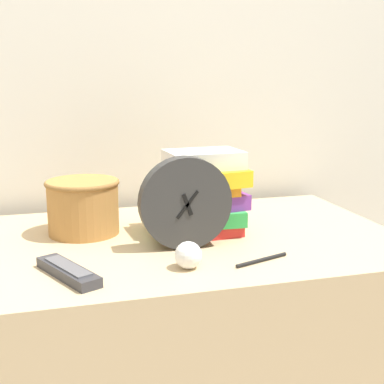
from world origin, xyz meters
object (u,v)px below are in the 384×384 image
object	(u,v)px
desk_clock	(185,203)
pen	(262,260)
tv_remote	(68,271)
book_stack	(199,195)
crumpled_paper_ball	(186,255)
basket	(83,205)

from	to	relation	value
desk_clock	pen	size ratio (longest dim) A/B	1.60
desk_clock	tv_remote	distance (m)	0.30
book_stack	pen	bearing A→B (deg)	-74.70
desk_clock	crumpled_paper_ball	world-z (taller)	desk_clock
pen	tv_remote	bearing A→B (deg)	176.66
desk_clock	pen	xyz separation A→B (m)	(0.13, -0.13, -0.10)
desk_clock	tv_remote	world-z (taller)	desk_clock
book_stack	basket	bearing A→B (deg)	166.25
basket	crumpled_paper_ball	bearing A→B (deg)	-59.71
book_stack	tv_remote	distance (m)	0.40
tv_remote	book_stack	bearing A→B (deg)	33.81
basket	crumpled_paper_ball	distance (m)	0.35
desk_clock	book_stack	bearing A→B (deg)	60.13
crumpled_paper_ball	desk_clock	bearing A→B (deg)	75.40
desk_clock	crumpled_paper_ball	size ratio (longest dim) A/B	3.74
desk_clock	crumpled_paper_ball	xyz separation A→B (m)	(-0.03, -0.13, -0.08)
book_stack	crumpled_paper_ball	xyz separation A→B (m)	(-0.10, -0.24, -0.07)
basket	pen	world-z (taller)	basket
tv_remote	desk_clock	bearing A→B (deg)	22.53
tv_remote	crumpled_paper_ball	world-z (taller)	crumpled_paper_ball
tv_remote	pen	bearing A→B (deg)	-3.34
book_stack	basket	world-z (taller)	book_stack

